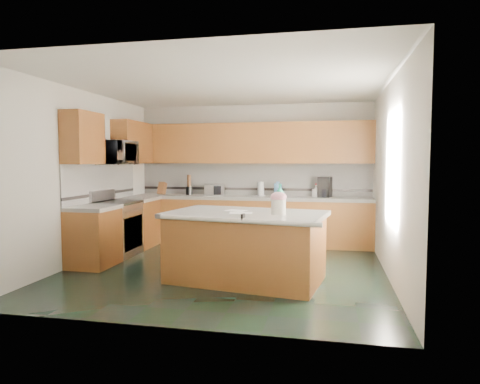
% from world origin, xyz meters
% --- Properties ---
extents(floor, '(4.60, 4.60, 0.00)m').
position_xyz_m(floor, '(0.00, 0.00, 0.00)').
color(floor, black).
rests_on(floor, ground).
extents(ceiling, '(4.60, 4.60, 0.00)m').
position_xyz_m(ceiling, '(0.00, 0.00, 2.70)').
color(ceiling, white).
rests_on(ceiling, ground).
extents(wall_back, '(4.60, 0.04, 2.70)m').
position_xyz_m(wall_back, '(0.00, 2.32, 1.35)').
color(wall_back, silver).
rests_on(wall_back, ground).
extents(wall_front, '(4.60, 0.04, 2.70)m').
position_xyz_m(wall_front, '(0.00, -2.32, 1.35)').
color(wall_front, silver).
rests_on(wall_front, ground).
extents(wall_left, '(0.04, 4.60, 2.70)m').
position_xyz_m(wall_left, '(-2.32, 0.00, 1.35)').
color(wall_left, silver).
rests_on(wall_left, ground).
extents(wall_right, '(0.04, 4.60, 2.70)m').
position_xyz_m(wall_right, '(2.32, 0.00, 1.35)').
color(wall_right, silver).
rests_on(wall_right, ground).
extents(back_base_cab, '(4.60, 0.60, 0.86)m').
position_xyz_m(back_base_cab, '(0.00, 2.00, 0.43)').
color(back_base_cab, '#3B1D0B').
rests_on(back_base_cab, ground).
extents(back_countertop, '(4.60, 0.64, 0.06)m').
position_xyz_m(back_countertop, '(0.00, 2.00, 0.89)').
color(back_countertop, white).
rests_on(back_countertop, back_base_cab).
extents(back_upper_cab, '(4.60, 0.33, 0.78)m').
position_xyz_m(back_upper_cab, '(0.00, 2.13, 1.94)').
color(back_upper_cab, '#3B1D0B').
rests_on(back_upper_cab, wall_back).
extents(back_backsplash, '(4.60, 0.02, 0.63)m').
position_xyz_m(back_backsplash, '(0.00, 2.29, 1.24)').
color(back_backsplash, silver).
rests_on(back_backsplash, back_countertop).
extents(back_accent_band, '(4.60, 0.01, 0.05)m').
position_xyz_m(back_accent_band, '(0.00, 2.28, 1.04)').
color(back_accent_band, black).
rests_on(back_accent_band, back_countertop).
extents(left_base_cab_rear, '(0.60, 0.82, 0.86)m').
position_xyz_m(left_base_cab_rear, '(-2.00, 1.29, 0.43)').
color(left_base_cab_rear, '#3B1D0B').
rests_on(left_base_cab_rear, ground).
extents(left_counter_rear, '(0.64, 0.82, 0.06)m').
position_xyz_m(left_counter_rear, '(-2.00, 1.29, 0.89)').
color(left_counter_rear, white).
rests_on(left_counter_rear, left_base_cab_rear).
extents(left_base_cab_front, '(0.60, 0.72, 0.86)m').
position_xyz_m(left_base_cab_front, '(-2.00, -0.24, 0.43)').
color(left_base_cab_front, '#3B1D0B').
rests_on(left_base_cab_front, ground).
extents(left_counter_front, '(0.64, 0.72, 0.06)m').
position_xyz_m(left_counter_front, '(-2.00, -0.24, 0.89)').
color(left_counter_front, white).
rests_on(left_counter_front, left_base_cab_front).
extents(left_backsplash, '(0.02, 2.30, 0.63)m').
position_xyz_m(left_backsplash, '(-2.29, 0.55, 1.24)').
color(left_backsplash, silver).
rests_on(left_backsplash, wall_left).
extents(left_accent_band, '(0.01, 2.30, 0.05)m').
position_xyz_m(left_accent_band, '(-2.28, 0.55, 1.04)').
color(left_accent_band, black).
rests_on(left_accent_band, wall_left).
extents(left_upper_cab_rear, '(0.33, 1.09, 0.78)m').
position_xyz_m(left_upper_cab_rear, '(-2.13, 1.42, 1.94)').
color(left_upper_cab_rear, '#3B1D0B').
rests_on(left_upper_cab_rear, wall_left).
extents(left_upper_cab_front, '(0.33, 0.72, 0.78)m').
position_xyz_m(left_upper_cab_front, '(-2.13, -0.24, 1.94)').
color(left_upper_cab_front, '#3B1D0B').
rests_on(left_upper_cab_front, wall_left).
extents(range_body, '(0.60, 0.76, 0.88)m').
position_xyz_m(range_body, '(-2.00, 0.50, 0.44)').
color(range_body, '#B7B7BC').
rests_on(range_body, ground).
extents(range_oven_door, '(0.02, 0.68, 0.55)m').
position_xyz_m(range_oven_door, '(-1.71, 0.50, 0.40)').
color(range_oven_door, black).
rests_on(range_oven_door, range_body).
extents(range_cooktop, '(0.62, 0.78, 0.04)m').
position_xyz_m(range_cooktop, '(-2.00, 0.50, 0.90)').
color(range_cooktop, black).
rests_on(range_cooktop, range_body).
extents(range_handle, '(0.02, 0.66, 0.02)m').
position_xyz_m(range_handle, '(-1.68, 0.50, 0.78)').
color(range_handle, '#B7B7BC').
rests_on(range_handle, range_body).
extents(range_backguard, '(0.06, 0.76, 0.18)m').
position_xyz_m(range_backguard, '(-2.26, 0.50, 1.02)').
color(range_backguard, '#B7B7BC').
rests_on(range_backguard, range_body).
extents(microwave, '(0.50, 0.73, 0.41)m').
position_xyz_m(microwave, '(-2.00, 0.50, 1.73)').
color(microwave, '#B7B7BC').
rests_on(microwave, wall_left).
extents(island_base, '(2.09, 1.40, 0.86)m').
position_xyz_m(island_base, '(0.42, -0.54, 0.43)').
color(island_base, '#3B1D0B').
rests_on(island_base, ground).
extents(island_top, '(2.21, 1.51, 0.06)m').
position_xyz_m(island_top, '(0.42, -0.54, 0.89)').
color(island_top, white).
rests_on(island_top, island_base).
extents(island_bullnose, '(2.03, 0.38, 0.06)m').
position_xyz_m(island_bullnose, '(0.42, -1.15, 0.89)').
color(island_bullnose, white).
rests_on(island_bullnose, island_base).
extents(treat_jar, '(0.23, 0.23, 0.19)m').
position_xyz_m(treat_jar, '(0.87, -0.72, 1.02)').
color(treat_jar, silver).
rests_on(treat_jar, island_top).
extents(treat_jar_lid, '(0.21, 0.21, 0.13)m').
position_xyz_m(treat_jar_lid, '(0.87, -0.72, 1.14)').
color(treat_jar_lid, pink).
rests_on(treat_jar_lid, treat_jar).
extents(treat_jar_knob, '(0.07, 0.02, 0.02)m').
position_xyz_m(treat_jar_knob, '(0.87, -0.72, 1.19)').
color(treat_jar_knob, tan).
rests_on(treat_jar_knob, treat_jar_lid).
extents(treat_jar_knob_end_l, '(0.04, 0.04, 0.04)m').
position_xyz_m(treat_jar_knob_end_l, '(0.84, -0.72, 1.19)').
color(treat_jar_knob_end_l, tan).
rests_on(treat_jar_knob_end_l, treat_jar_lid).
extents(treat_jar_knob_end_r, '(0.04, 0.04, 0.04)m').
position_xyz_m(treat_jar_knob_end_r, '(0.90, -0.72, 1.19)').
color(treat_jar_knob_end_r, tan).
rests_on(treat_jar_knob_end_r, treat_jar_lid).
extents(soap_bottle_island, '(0.19, 0.19, 0.38)m').
position_xyz_m(soap_bottle_island, '(0.86, -0.51, 1.11)').
color(soap_bottle_island, '#23B490').
rests_on(soap_bottle_island, island_top).
extents(paper_sheet_a, '(0.33, 0.27, 0.00)m').
position_xyz_m(paper_sheet_a, '(0.37, -0.65, 0.92)').
color(paper_sheet_a, white).
rests_on(paper_sheet_a, island_top).
extents(paper_sheet_b, '(0.33, 0.28, 0.00)m').
position_xyz_m(paper_sheet_b, '(0.25, -0.41, 0.92)').
color(paper_sheet_b, white).
rests_on(paper_sheet_b, island_top).
extents(clamp_body, '(0.04, 0.09, 0.08)m').
position_xyz_m(clamp_body, '(0.49, -1.13, 0.93)').
color(clamp_body, black).
rests_on(clamp_body, island_top).
extents(clamp_handle, '(0.01, 0.06, 0.01)m').
position_xyz_m(clamp_handle, '(0.49, -1.18, 0.91)').
color(clamp_handle, black).
rests_on(clamp_handle, island_top).
extents(knife_block, '(0.17, 0.21, 0.27)m').
position_xyz_m(knife_block, '(-1.82, 2.05, 1.04)').
color(knife_block, '#472814').
rests_on(knife_block, back_countertop).
extents(utensil_crock, '(0.13, 0.13, 0.16)m').
position_xyz_m(utensil_crock, '(-1.25, 2.08, 1.00)').
color(utensil_crock, black).
rests_on(utensil_crock, back_countertop).
extents(utensil_bundle, '(0.08, 0.08, 0.24)m').
position_xyz_m(utensil_bundle, '(-1.25, 2.08, 1.20)').
color(utensil_bundle, '#472814').
rests_on(utensil_bundle, utensil_crock).
extents(toaster_oven, '(0.40, 0.30, 0.21)m').
position_xyz_m(toaster_oven, '(-0.72, 2.05, 1.03)').
color(toaster_oven, '#B7B7BC').
rests_on(toaster_oven, back_countertop).
extents(toaster_oven_door, '(0.33, 0.01, 0.17)m').
position_xyz_m(toaster_oven_door, '(-0.72, 1.93, 1.03)').
color(toaster_oven_door, black).
rests_on(toaster_oven_door, toaster_oven).
extents(paper_towel, '(0.12, 0.12, 0.28)m').
position_xyz_m(paper_towel, '(0.20, 2.10, 1.06)').
color(paper_towel, white).
rests_on(paper_towel, back_countertop).
extents(paper_towel_base, '(0.18, 0.18, 0.01)m').
position_xyz_m(paper_towel_base, '(0.20, 2.10, 0.93)').
color(paper_towel_base, '#B7B7BC').
rests_on(paper_towel_base, back_countertop).
extents(water_jug, '(0.15, 0.15, 0.25)m').
position_xyz_m(water_jug, '(0.53, 2.06, 1.04)').
color(water_jug, '#5E9DD5').
rests_on(water_jug, back_countertop).
extents(water_jug_neck, '(0.07, 0.07, 0.04)m').
position_xyz_m(water_jug_neck, '(0.53, 2.06, 1.19)').
color(water_jug_neck, '#5E9DD5').
rests_on(water_jug_neck, water_jug).
extents(coffee_maker, '(0.27, 0.29, 0.38)m').
position_xyz_m(coffee_maker, '(1.42, 2.08, 1.11)').
color(coffee_maker, black).
rests_on(coffee_maker, back_countertop).
extents(coffee_carafe, '(0.16, 0.16, 0.16)m').
position_xyz_m(coffee_carafe, '(1.42, 2.02, 1.00)').
color(coffee_carafe, black).
rests_on(coffee_carafe, back_countertop).
extents(soap_bottle_back, '(0.15, 0.15, 0.23)m').
position_xyz_m(soap_bottle_back, '(1.25, 2.05, 1.03)').
color(soap_bottle_back, white).
rests_on(soap_bottle_back, back_countertop).
extents(soap_back_cap, '(0.02, 0.02, 0.03)m').
position_xyz_m(soap_back_cap, '(1.25, 2.05, 1.16)').
color(soap_back_cap, red).
rests_on(soap_back_cap, soap_bottle_back).
extents(window_light_proxy, '(0.02, 1.40, 1.10)m').
position_xyz_m(window_light_proxy, '(2.29, -0.20, 1.50)').
color(window_light_proxy, white).
rests_on(window_light_proxy, wall_right).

